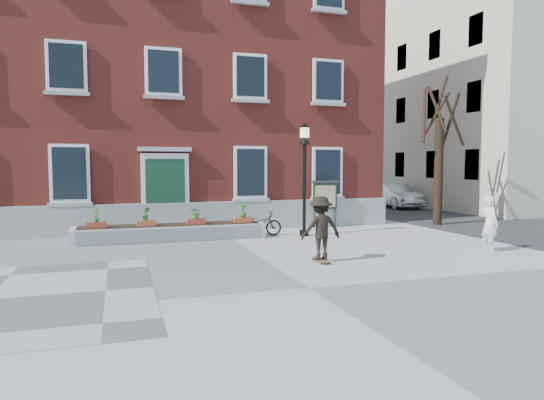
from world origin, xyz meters
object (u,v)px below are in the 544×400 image
object	(u,v)px
bicycle	(259,224)
bystander	(490,223)
skateboarder	(321,228)
parked_car	(396,196)
lamp_post	(304,163)
notice_board	(325,196)

from	to	relation	value
bicycle	bystander	bearing A→B (deg)	-127.60
skateboarder	parked_car	bearing A→B (deg)	51.70
bicycle	parked_car	size ratio (longest dim) A/B	0.39
lamp_post	notice_board	size ratio (longest dim) A/B	2.10
bystander	skateboarder	distance (m)	5.28
parked_car	lamp_post	world-z (taller)	lamp_post
bicycle	parked_car	distance (m)	13.67
skateboarder	bicycle	bearing A→B (deg)	93.02
bystander	lamp_post	world-z (taller)	lamp_post
bystander	notice_board	bearing A→B (deg)	23.22
bicycle	notice_board	xyz separation A→B (m)	(3.12, 1.34, 0.83)
notice_board	skateboarder	bearing A→B (deg)	-114.75
parked_car	notice_board	xyz separation A→B (m)	(-7.64, -7.09, 0.57)
bicycle	lamp_post	distance (m)	2.65
parked_car	lamp_post	size ratio (longest dim) A/B	1.06
bicycle	bystander	size ratio (longest dim) A/B	1.01
notice_board	bystander	bearing A→B (deg)	-68.66
bystander	notice_board	xyz separation A→B (m)	(-2.42, 6.20, 0.46)
parked_car	notice_board	distance (m)	10.44
bicycle	notice_board	world-z (taller)	notice_board
notice_board	skateboarder	distance (m)	6.84
lamp_post	notice_board	distance (m)	2.70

